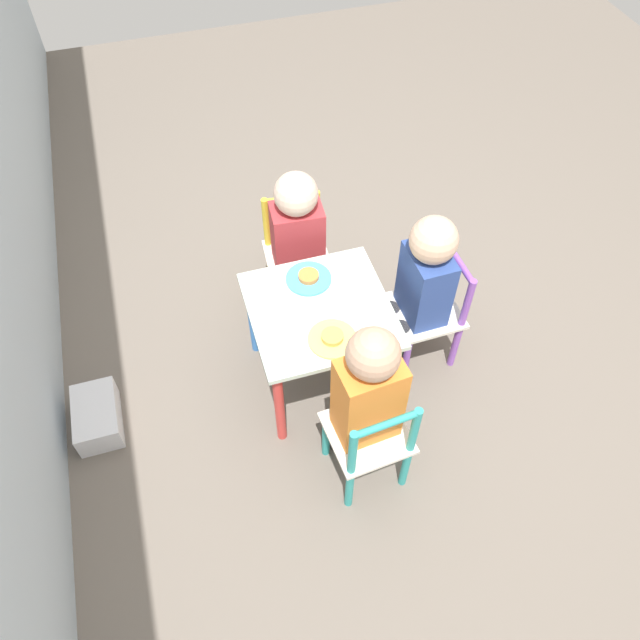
% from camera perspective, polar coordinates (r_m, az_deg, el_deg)
% --- Properties ---
extents(ground_plane, '(6.00, 6.00, 0.00)m').
position_cam_1_polar(ground_plane, '(2.55, 0.00, -5.18)').
color(ground_plane, '#6B6056').
extents(kids_table, '(0.50, 0.50, 0.44)m').
position_cam_1_polar(kids_table, '(2.26, 0.00, -0.17)').
color(kids_table, silver).
rests_on(kids_table, ground_plane).
extents(chair_yellow, '(0.28, 0.28, 0.51)m').
position_cam_1_polar(chair_yellow, '(2.64, -2.16, 5.84)').
color(chair_yellow, silver).
rests_on(chair_yellow, ground_plane).
extents(chair_teal, '(0.28, 0.28, 0.51)m').
position_cam_1_polar(chair_teal, '(2.13, 4.59, -10.92)').
color(chair_teal, silver).
rests_on(chair_teal, ground_plane).
extents(chair_purple, '(0.27, 0.27, 0.51)m').
position_cam_1_polar(chair_purple, '(2.48, 9.98, 0.78)').
color(chair_purple, silver).
rests_on(chair_purple, ground_plane).
extents(child_right, '(0.22, 0.21, 0.71)m').
position_cam_1_polar(child_right, '(2.47, -2.00, 7.79)').
color(child_right, '#38383D').
rests_on(child_right, ground_plane).
extents(child_left, '(0.22, 0.21, 0.77)m').
position_cam_1_polar(child_left, '(1.98, 4.25, -6.67)').
color(child_left, '#38383D').
rests_on(child_left, ground_plane).
extents(child_front, '(0.20, 0.22, 0.73)m').
position_cam_1_polar(child_front, '(2.31, 9.30, 3.52)').
color(child_front, '#38383D').
rests_on(child_front, ground_plane).
extents(plate_right, '(0.17, 0.17, 0.03)m').
position_cam_1_polar(plate_right, '(2.29, -1.05, 3.87)').
color(plate_right, '#4C9EE0').
rests_on(plate_right, kids_table).
extents(plate_left, '(0.17, 0.17, 0.03)m').
position_cam_1_polar(plate_left, '(2.11, 1.13, -1.69)').
color(plate_left, '#EADB66').
rests_on(plate_left, kids_table).
extents(storage_bin, '(0.26, 0.16, 0.11)m').
position_cam_1_polar(storage_bin, '(2.54, -19.70, -8.30)').
color(storage_bin, silver).
rests_on(storage_bin, ground_plane).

